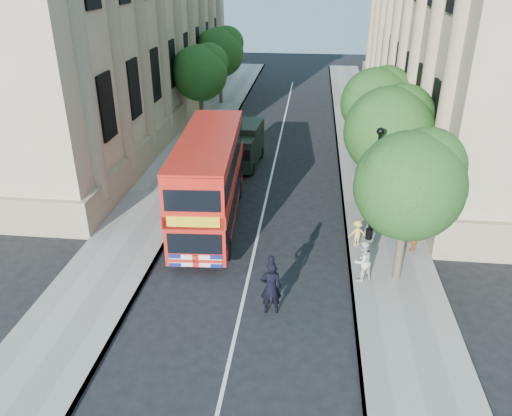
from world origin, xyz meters
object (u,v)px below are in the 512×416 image
(police_constable, at_px, (271,288))
(box_van, at_px, (244,146))
(lamp_post, at_px, (374,190))
(woman_pedestrian, at_px, (362,261))
(double_decker_bus, at_px, (209,178))

(police_constable, bearing_deg, box_van, -87.30)
(lamp_post, relative_size, woman_pedestrian, 3.03)
(police_constable, bearing_deg, double_decker_bus, -70.86)
(lamp_post, height_order, woman_pedestrian, lamp_post)
(box_van, bearing_deg, woman_pedestrian, -58.40)
(lamp_post, bearing_deg, police_constable, -125.19)
(lamp_post, height_order, police_constable, lamp_post)
(lamp_post, relative_size, police_constable, 2.50)
(double_decker_bus, xyz_separation_m, woman_pedestrian, (6.77, -4.25, -1.37))
(lamp_post, distance_m, double_decker_bus, 7.43)
(woman_pedestrian, bearing_deg, double_decker_bus, -68.66)
(box_van, xyz_separation_m, police_constable, (2.92, -14.40, -0.20))
(lamp_post, bearing_deg, double_decker_bus, 172.92)
(double_decker_bus, relative_size, police_constable, 4.51)
(lamp_post, height_order, box_van, lamp_post)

